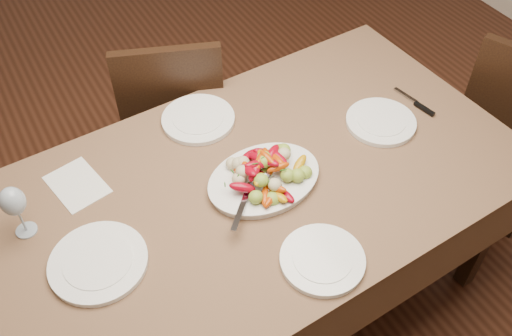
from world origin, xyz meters
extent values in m
plane|color=#3B1D11|center=(0.00, 0.00, 0.00)|extent=(6.00, 6.00, 0.00)
cube|color=brown|center=(-0.11, -0.03, 0.38)|extent=(1.89, 1.13, 0.76)
ellipsoid|color=white|center=(-0.10, -0.05, 0.77)|extent=(0.39, 0.30, 0.02)
cylinder|color=white|center=(-0.68, -0.09, 0.77)|extent=(0.29, 0.29, 0.02)
cylinder|color=white|center=(0.42, -0.02, 0.77)|extent=(0.26, 0.26, 0.02)
cylinder|color=white|center=(-0.15, 0.33, 0.77)|extent=(0.27, 0.27, 0.02)
cylinder|color=white|center=(-0.10, -0.41, 0.77)|extent=(0.25, 0.25, 0.02)
cube|color=silver|center=(-0.64, 0.25, 0.76)|extent=(0.19, 0.23, 0.00)
camera|label=1|loc=(-0.75, -1.13, 2.18)|focal=40.00mm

